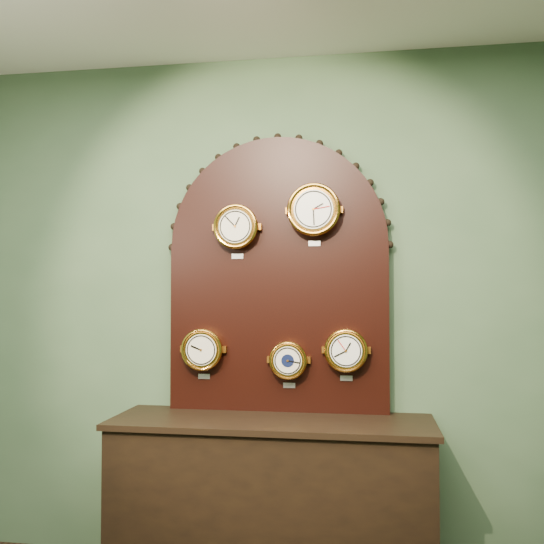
% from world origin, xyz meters
% --- Properties ---
extents(wall_back, '(4.00, 0.00, 4.00)m').
position_xyz_m(wall_back, '(0.00, 2.50, 1.40)').
color(wall_back, '#446041').
rests_on(wall_back, ground).
extents(shop_counter, '(1.60, 0.50, 0.80)m').
position_xyz_m(shop_counter, '(0.00, 2.23, 0.40)').
color(shop_counter, black).
rests_on(shop_counter, ground_plane).
extents(display_board, '(1.26, 0.06, 1.53)m').
position_xyz_m(display_board, '(0.00, 2.45, 1.63)').
color(display_board, black).
rests_on(display_board, shop_counter).
extents(roman_clock, '(0.25, 0.08, 0.29)m').
position_xyz_m(roman_clock, '(-0.22, 2.38, 1.83)').
color(roman_clock, orange).
rests_on(roman_clock, display_board).
extents(arabic_clock, '(0.28, 0.08, 0.33)m').
position_xyz_m(arabic_clock, '(0.21, 2.38, 1.92)').
color(arabic_clock, orange).
rests_on(arabic_clock, display_board).
extents(hygrometer, '(0.23, 0.08, 0.28)m').
position_xyz_m(hygrometer, '(-0.41, 2.38, 1.16)').
color(hygrometer, orange).
rests_on(hygrometer, display_board).
extents(barometer, '(0.20, 0.08, 0.25)m').
position_xyz_m(barometer, '(0.07, 2.38, 1.11)').
color(barometer, orange).
rests_on(barometer, display_board).
extents(tide_clock, '(0.23, 0.08, 0.28)m').
position_xyz_m(tide_clock, '(0.37, 2.38, 1.17)').
color(tide_clock, orange).
rests_on(tide_clock, display_board).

